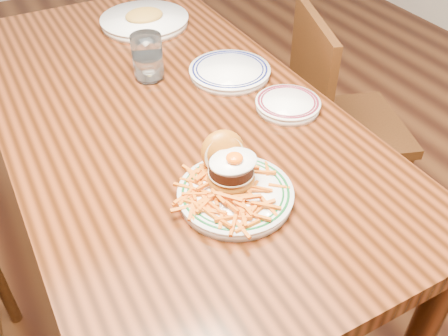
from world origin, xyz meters
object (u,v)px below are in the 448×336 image
table (163,130)px  main_plate (233,184)px  side_plate (288,104)px  chair_right (334,119)px

table → main_plate: bearing=-90.3°
main_plate → side_plate: 0.37m
chair_right → side_plate: 0.54m
chair_right → main_plate: bearing=52.6°
table → main_plate: size_ratio=6.01×
side_plate → main_plate: bearing=-155.0°
table → chair_right: (0.68, 0.03, -0.21)m
main_plate → table: bearing=100.4°
main_plate → side_plate: (0.30, 0.23, -0.02)m
table → main_plate: main_plate is taller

